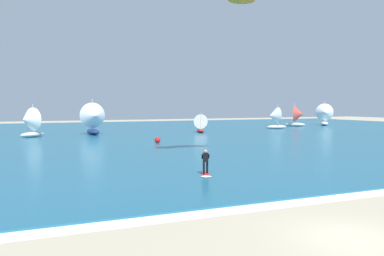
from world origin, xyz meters
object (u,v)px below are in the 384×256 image
at_px(sailboat_mid_left, 94,118).
at_px(marker_buoy, 158,140).
at_px(sailboat_anchored_offshore, 298,116).
at_px(kitesurfer, 206,166).
at_px(sailboat_leading, 325,114).
at_px(sailboat_outermost, 274,118).
at_px(sailboat_center_horizon, 200,123).
at_px(sailboat_far_left, 29,122).

bearing_deg(sailboat_mid_left, marker_buoy, -71.77).
bearing_deg(sailboat_anchored_offshore, kitesurfer, -133.55).
relative_size(kitesurfer, sailboat_leading, 0.37).
height_order(sailboat_outermost, marker_buoy, sailboat_outermost).
bearing_deg(sailboat_center_horizon, sailboat_mid_left, 175.47).
relative_size(sailboat_center_horizon, sailboat_leading, 0.62).
xyz_separation_m(sailboat_far_left, sailboat_outermost, (43.70, 2.99, -0.02)).
bearing_deg(sailboat_center_horizon, marker_buoy, -129.63).
relative_size(sailboat_mid_left, sailboat_anchored_offshore, 1.12).
distance_m(kitesurfer, marker_buoy, 22.05).
height_order(sailboat_center_horizon, sailboat_outermost, sailboat_outermost).
bearing_deg(sailboat_far_left, kitesurfer, -73.19).
bearing_deg(sailboat_center_horizon, sailboat_leading, 14.29).
distance_m(sailboat_anchored_offshore, marker_buoy, 45.25).
bearing_deg(sailboat_center_horizon, sailboat_far_left, 179.79).
bearing_deg(sailboat_anchored_offshore, sailboat_center_horizon, -162.74).
xyz_separation_m(sailboat_center_horizon, sailboat_leading, (34.57, 8.81, 0.95)).
bearing_deg(sailboat_mid_left, sailboat_anchored_offshore, 8.97).
xyz_separation_m(kitesurfer, sailboat_far_left, (-11.01, 36.45, 1.60)).
xyz_separation_m(kitesurfer, sailboat_anchored_offshore, (42.49, 44.70, 1.69)).
relative_size(sailboat_outermost, marker_buoy, 6.59).
distance_m(sailboat_mid_left, marker_buoy, 16.94).
xyz_separation_m(kitesurfer, sailboat_mid_left, (-1.72, 37.72, 1.96)).
bearing_deg(sailboat_outermost, sailboat_anchored_offshore, 28.21).
height_order(sailboat_far_left, sailboat_outermost, sailboat_far_left).
height_order(sailboat_leading, sailboat_far_left, sailboat_leading).
relative_size(sailboat_center_horizon, sailboat_anchored_offshore, 0.69).
relative_size(sailboat_leading, sailboat_far_left, 1.15).
relative_size(sailboat_far_left, marker_buoy, 6.66).
bearing_deg(sailboat_mid_left, kitesurfer, -87.39).
bearing_deg(kitesurfer, sailboat_far_left, 106.81).
height_order(sailboat_far_left, marker_buoy, sailboat_far_left).
bearing_deg(sailboat_outermost, sailboat_leading, 18.10).
bearing_deg(marker_buoy, sailboat_mid_left, 108.23).
distance_m(kitesurfer, sailboat_far_left, 38.11).
bearing_deg(sailboat_leading, sailboat_far_left, -171.90).
distance_m(sailboat_outermost, marker_buoy, 34.14).
bearing_deg(sailboat_anchored_offshore, sailboat_mid_left, -171.03).
distance_m(sailboat_center_horizon, sailboat_leading, 35.69).
xyz_separation_m(sailboat_far_left, sailboat_anchored_offshore, (53.50, 8.25, 0.09)).
xyz_separation_m(sailboat_outermost, sailboat_anchored_offshore, (9.80, 5.26, 0.12)).
relative_size(sailboat_far_left, sailboat_outermost, 1.01).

